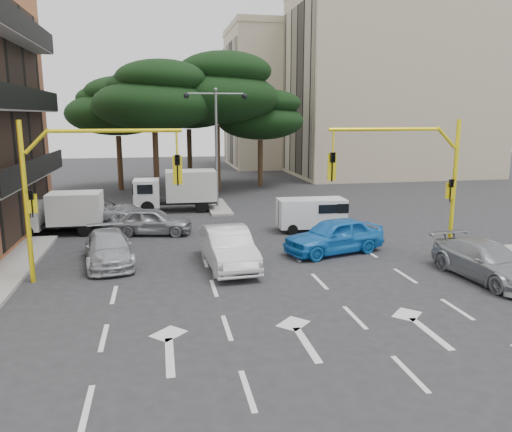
{
  "coord_description": "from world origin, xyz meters",
  "views": [
    {
      "loc": [
        -3.78,
        -17.17,
        6.14
      ],
      "look_at": [
        0.52,
        4.95,
        1.6
      ],
      "focal_mm": 35.0,
      "sensor_mm": 36.0,
      "label": 1
    }
  ],
  "objects": [
    {
      "name": "ground",
      "position": [
        0.0,
        0.0,
        0.0
      ],
      "size": [
        120.0,
        120.0,
        0.0
      ],
      "primitive_type": "plane",
      "color": "#28282B",
      "rests_on": "ground"
    },
    {
      "name": "median_strip",
      "position": [
        0.0,
        16.0,
        0.07
      ],
      "size": [
        1.4,
        6.0,
        0.15
      ],
      "primitive_type": "cube",
      "color": "gray",
      "rests_on": "ground"
    },
    {
      "name": "apartment_beige_near",
      "position": [
        19.95,
        32.0,
        9.35
      ],
      "size": [
        20.2,
        12.15,
        18.7
      ],
      "color": "#C4AF93",
      "rests_on": "ground"
    },
    {
      "name": "apartment_beige_far",
      "position": [
        12.95,
        44.0,
        8.35
      ],
      "size": [
        16.2,
        12.15,
        16.7
      ],
      "color": "#C4AF93",
      "rests_on": "ground"
    },
    {
      "name": "pine_left_near",
      "position": [
        -3.94,
        21.96,
        7.6
      ],
      "size": [
        9.15,
        9.15,
        10.23
      ],
      "color": "#382616",
      "rests_on": "ground"
    },
    {
      "name": "pine_center",
      "position": [
        1.06,
        23.96,
        8.3
      ],
      "size": [
        9.98,
        9.98,
        11.16
      ],
      "color": "#382616",
      "rests_on": "ground"
    },
    {
      "name": "pine_left_far",
      "position": [
        -6.94,
        25.96,
        6.91
      ],
      "size": [
        8.32,
        8.32,
        9.3
      ],
      "color": "#382616",
      "rests_on": "ground"
    },
    {
      "name": "pine_right",
      "position": [
        5.06,
        25.96,
        6.22
      ],
      "size": [
        7.49,
        7.49,
        8.37
      ],
      "color": "#382616",
      "rests_on": "ground"
    },
    {
      "name": "pine_back",
      "position": [
        -0.94,
        28.96,
        7.6
      ],
      "size": [
        9.15,
        9.15,
        10.23
      ],
      "color": "#382616",
      "rests_on": "ground"
    },
    {
      "name": "signal_mast_right",
      "position": [
        6.8,
        1.99,
        3.88
      ],
      "size": [
        5.79,
        0.37,
        6.0
      ],
      "color": "yellow",
      "rests_on": "ground"
    },
    {
      "name": "signal_mast_left",
      "position": [
        -6.8,
        1.99,
        3.88
      ],
      "size": [
        5.79,
        0.37,
        6.0
      ],
      "color": "yellow",
      "rests_on": "ground"
    },
    {
      "name": "street_lamp_center",
      "position": [
        0.0,
        16.0,
        5.43
      ],
      "size": [
        4.16,
        0.36,
        7.77
      ],
      "color": "slate",
      "rests_on": "median_strip"
    },
    {
      "name": "car_white_hatch",
      "position": [
        -1.12,
        2.56,
        0.81
      ],
      "size": [
        2.06,
        5.05,
        1.63
      ],
      "primitive_type": "imported",
      "rotation": [
        0.0,
        0.0,
        0.07
      ],
      "color": "silver",
      "rests_on": "ground"
    },
    {
      "name": "car_blue_compact",
      "position": [
        3.89,
        3.73,
        0.8
      ],
      "size": [
        5.05,
        3.13,
        1.61
      ],
      "primitive_type": "imported",
      "rotation": [
        0.0,
        0.0,
        -1.29
      ],
      "color": "blue",
      "rests_on": "ground"
    },
    {
      "name": "car_silver_wagon",
      "position": [
        -6.01,
        3.96,
        0.67
      ],
      "size": [
        2.53,
        4.85,
        1.34
      ],
      "primitive_type": "imported",
      "rotation": [
        0.0,
        0.0,
        0.15
      ],
      "color": "#ADAFB5",
      "rests_on": "ground"
    },
    {
      "name": "car_silver_cross_a",
      "position": [
        -7.31,
        11.5,
        0.79
      ],
      "size": [
        6.01,
        3.39,
        1.58
      ],
      "primitive_type": "imported",
      "rotation": [
        0.0,
        0.0,
        1.43
      ],
      "color": "gray",
      "rests_on": "ground"
    },
    {
      "name": "car_silver_cross_b",
      "position": [
        -4.25,
        9.0,
        0.71
      ],
      "size": [
        4.41,
        2.46,
        1.42
      ],
      "primitive_type": "imported",
      "rotation": [
        0.0,
        0.0,
        1.37
      ],
      "color": "#97999F",
      "rests_on": "ground"
    },
    {
      "name": "car_silver_parked",
      "position": [
        8.33,
        -0.93,
        0.71
      ],
      "size": [
        2.49,
        5.09,
        1.42
      ],
      "primitive_type": "imported",
      "rotation": [
        0.0,
        0.0,
        0.1
      ],
      "color": "#919498",
      "rests_on": "ground"
    },
    {
      "name": "van_white",
      "position": [
        4.2,
        8.19,
        0.9
      ],
      "size": [
        3.66,
        1.77,
        1.8
      ],
      "primitive_type": null,
      "rotation": [
        0.0,
        0.0,
        -1.61
      ],
      "color": "white",
      "rests_on": "ground"
    },
    {
      "name": "box_truck_a",
      "position": [
        -9.0,
        10.0,
        1.1
      ],
      "size": [
        4.5,
        1.95,
        2.2
      ],
      "primitive_type": null,
      "rotation": [
        0.0,
        0.0,
        1.56
      ],
      "color": "white",
      "rests_on": "ground"
    },
    {
      "name": "box_truck_b",
      "position": [
        -2.76,
        15.5,
        1.32
      ],
      "size": [
        5.42,
        2.37,
        2.65
      ],
      "primitive_type": null,
      "rotation": [
        0.0,
        0.0,
        1.55
      ],
      "color": "white",
      "rests_on": "ground"
    }
  ]
}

